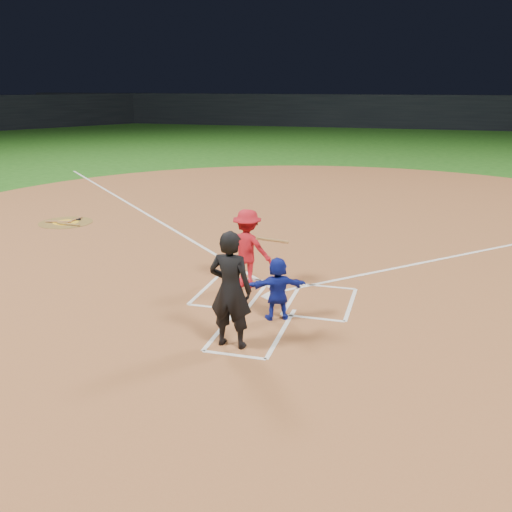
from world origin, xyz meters
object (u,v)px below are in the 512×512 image
(on_deck_circle, at_px, (66,222))
(catcher, at_px, (278,288))
(umpire, at_px, (230,290))
(home_plate, at_px, (275,296))
(batter_at_plate, at_px, (247,249))

(on_deck_circle, relative_size, catcher, 1.40)
(on_deck_circle, relative_size, umpire, 0.84)
(home_plate, height_order, on_deck_circle, home_plate)
(home_plate, relative_size, umpire, 0.30)
(on_deck_circle, distance_m, catcher, 10.17)
(batter_at_plate, bearing_deg, home_plate, -32.48)
(home_plate, relative_size, batter_at_plate, 0.35)
(umpire, bearing_deg, on_deck_circle, -38.10)
(umpire, height_order, batter_at_plate, umpire)
(catcher, distance_m, umpire, 1.49)
(on_deck_circle, height_order, catcher, catcher)
(on_deck_circle, relative_size, batter_at_plate, 0.98)
(home_plate, bearing_deg, catcher, 106.22)
(batter_at_plate, bearing_deg, catcher, -56.04)
(on_deck_circle, distance_m, umpire, 10.65)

